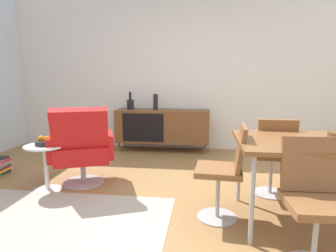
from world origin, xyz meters
TOP-DOWN VIEW (x-y plane):
  - ground_plane at (0.00, 0.00)m, footprint 8.32×8.32m
  - wall_back at (0.00, 2.60)m, footprint 6.80×0.12m
  - sideboard at (-0.41, 2.30)m, footprint 1.60×0.45m
  - vase_cobalt at (-0.52, 2.30)m, footprint 0.08×0.08m
  - vase_sculptural_dark at (-0.97, 2.30)m, footprint 0.12×0.12m
  - dining_table at (1.39, -0.04)m, footprint 1.60×0.90m
  - dining_chair_near_window at (0.50, -0.04)m, footprint 0.45×0.43m
  - dining_chair_front_left at (1.04, -0.60)m, footprint 0.41×0.44m
  - dining_chair_back_left at (1.04, 0.52)m, footprint 0.42×0.44m
  - lounge_chair_red at (-1.11, 0.57)m, footprint 0.86×0.83m
  - side_table_round at (-1.45, 0.38)m, footprint 0.44×0.44m
  - fruit_bowl at (-1.45, 0.38)m, footprint 0.20×0.20m
  - area_rug at (-1.08, -0.54)m, footprint 2.20×1.70m

SIDE VIEW (x-z plane):
  - ground_plane at x=0.00m, z-range 0.00..0.00m
  - area_rug at x=-1.08m, z-range 0.00..0.01m
  - side_table_round at x=-1.45m, z-range 0.06..0.58m
  - sideboard at x=-0.41m, z-range 0.08..0.80m
  - lounge_chair_red at x=-1.11m, z-range -0.01..0.94m
  - dining_chair_near_window at x=0.50m, z-range 0.04..0.90m
  - dining_chair_front_left at x=1.04m, z-range 0.04..0.90m
  - dining_chair_back_left at x=1.04m, z-range 0.04..0.90m
  - fruit_bowl at x=-1.45m, z-range 0.50..0.61m
  - dining_table at x=1.39m, z-range 0.33..1.07m
  - vase_sculptural_dark at x=-0.97m, z-range 0.67..0.97m
  - vase_cobalt at x=-0.52m, z-range 0.72..0.99m
  - wall_back at x=0.00m, z-range 0.00..2.80m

